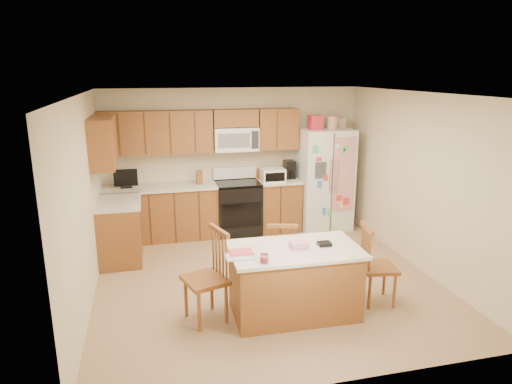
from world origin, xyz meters
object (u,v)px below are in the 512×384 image
object	(u,v)px
refrigerator	(324,178)
windsor_chair_left	(207,278)
island	(294,280)
windsor_chair_right	(376,267)
stove	(238,207)
windsor_chair_back	(281,257)

from	to	relation	value
refrigerator	windsor_chair_left	distance (m)	3.71
island	windsor_chair_right	size ratio (longest dim) A/B	1.59
stove	refrigerator	size ratio (longest dim) A/B	0.55
stove	windsor_chair_left	xyz separation A→B (m)	(-0.91, -2.79, 0.03)
refrigerator	windsor_chair_back	size ratio (longest dim) A/B	2.18
island	windsor_chair_back	xyz separation A→B (m)	(0.04, 0.64, 0.03)
stove	windsor_chair_right	world-z (taller)	stove
island	windsor_chair_right	world-z (taller)	windsor_chair_right
refrigerator	island	bearing A→B (deg)	-117.64
refrigerator	island	xyz separation A→B (m)	(-1.48, -2.83, -0.51)
stove	refrigerator	world-z (taller)	refrigerator
stove	windsor_chair_right	size ratio (longest dim) A/B	1.14
windsor_chair_back	windsor_chair_right	distance (m)	1.19
island	windsor_chair_left	world-z (taller)	windsor_chair_left
windsor_chair_right	stove	bearing A→B (deg)	111.86
windsor_chair_back	windsor_chair_left	bearing A→B (deg)	-152.22
refrigerator	windsor_chair_right	bearing A→B (deg)	-98.53
windsor_chair_left	windsor_chair_right	distance (m)	2.06
island	windsor_chair_back	world-z (taller)	windsor_chair_back
island	windsor_chair_back	size ratio (longest dim) A/B	1.69
stove	island	world-z (taller)	stove
island	stove	bearing A→B (deg)	91.79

